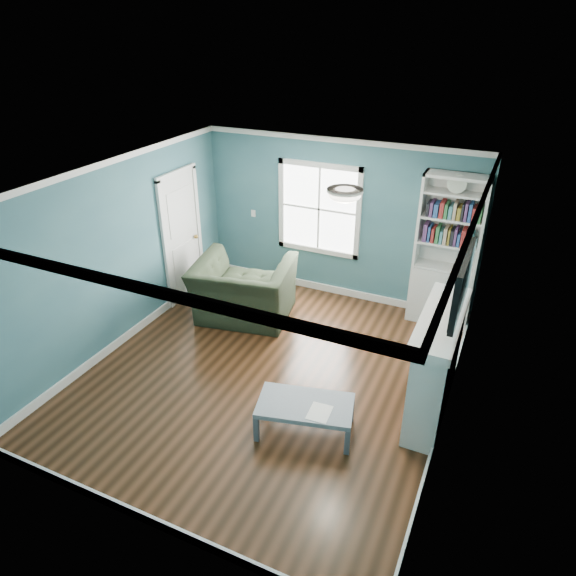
% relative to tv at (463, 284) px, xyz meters
% --- Properties ---
extents(floor, '(5.00, 5.00, 0.00)m').
position_rel_tv_xyz_m(floor, '(-2.20, -0.20, -1.72)').
color(floor, black).
rests_on(floor, ground).
extents(room_walls, '(5.00, 5.00, 5.00)m').
position_rel_tv_xyz_m(room_walls, '(-2.20, -0.20, -0.14)').
color(room_walls, '#2F5A69').
rests_on(room_walls, ground).
extents(trim, '(4.50, 5.00, 2.60)m').
position_rel_tv_xyz_m(trim, '(-2.20, -0.20, -0.49)').
color(trim, white).
rests_on(trim, ground).
extents(window, '(1.40, 0.06, 1.50)m').
position_rel_tv_xyz_m(window, '(-2.50, 2.29, -0.27)').
color(window, white).
rests_on(window, room_walls).
extents(bookshelf, '(0.90, 0.35, 2.31)m').
position_rel_tv_xyz_m(bookshelf, '(-0.43, 2.10, -0.80)').
color(bookshelf, silver).
rests_on(bookshelf, ground).
extents(fireplace, '(0.44, 1.58, 1.30)m').
position_rel_tv_xyz_m(fireplace, '(-0.12, 0.00, -1.09)').
color(fireplace, black).
rests_on(fireplace, ground).
extents(tv, '(0.06, 1.10, 0.65)m').
position_rel_tv_xyz_m(tv, '(0.00, 0.00, 0.00)').
color(tv, black).
rests_on(tv, fireplace).
extents(door, '(0.12, 0.98, 2.17)m').
position_rel_tv_xyz_m(door, '(-4.42, 1.20, -0.65)').
color(door, silver).
rests_on(door, ground).
extents(ceiling_fixture, '(0.38, 0.38, 0.15)m').
position_rel_tv_xyz_m(ceiling_fixture, '(-1.30, -0.10, 0.82)').
color(ceiling_fixture, white).
rests_on(ceiling_fixture, room_walls).
extents(light_switch, '(0.08, 0.01, 0.12)m').
position_rel_tv_xyz_m(light_switch, '(-3.70, 2.28, -0.52)').
color(light_switch, white).
rests_on(light_switch, room_walls).
extents(recliner, '(1.58, 1.18, 1.25)m').
position_rel_tv_xyz_m(recliner, '(-3.19, 0.96, -1.10)').
color(recliner, black).
rests_on(recliner, ground).
extents(coffee_table, '(1.16, 0.81, 0.38)m').
position_rel_tv_xyz_m(coffee_table, '(-1.35, -0.95, -1.39)').
color(coffee_table, '#4B505A').
rests_on(coffee_table, ground).
extents(paper_sheet, '(0.25, 0.31, 0.00)m').
position_rel_tv_xyz_m(paper_sheet, '(-1.15, -1.02, -1.34)').
color(paper_sheet, white).
rests_on(paper_sheet, coffee_table).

